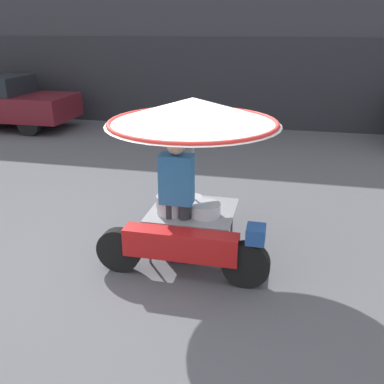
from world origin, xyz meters
TOP-DOWN VIEW (x-y plane):
  - ground_plane at (0.00, 0.00)m, footprint 36.00×36.00m
  - shopfront_building at (0.00, 8.67)m, footprint 28.00×2.06m
  - vendor_motorcycle_cart at (0.45, 0.36)m, footprint 2.02×2.02m
  - vendor_person at (0.31, 0.15)m, footprint 0.38×0.22m

SIDE VIEW (x-z plane):
  - ground_plane at x=0.00m, z-range 0.00..0.00m
  - vendor_person at x=0.31m, z-range 0.09..1.66m
  - vendor_motorcycle_cart at x=0.45m, z-range 0.57..2.53m
  - shopfront_building at x=0.00m, z-range -0.01..4.32m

